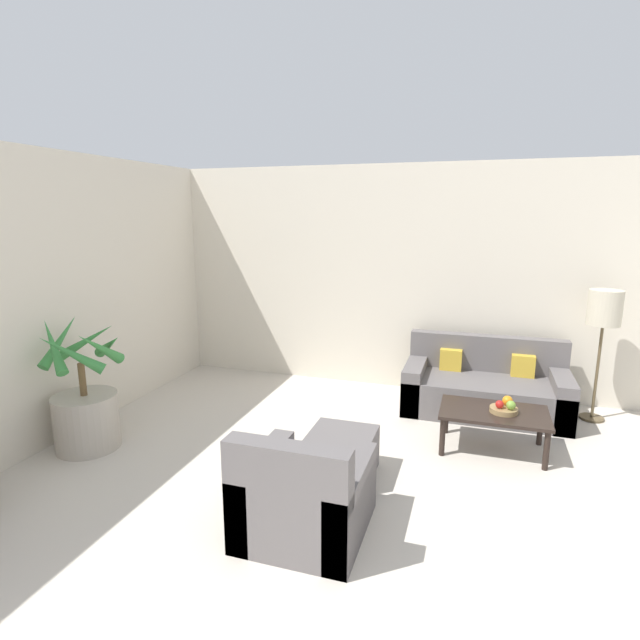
{
  "coord_description": "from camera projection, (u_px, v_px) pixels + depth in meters",
  "views": [
    {
      "loc": [
        0.21,
        0.54,
        2.13
      ],
      "look_at": [
        -1.4,
        5.56,
        1.0
      ],
      "focal_mm": 28.0,
      "sensor_mm": 36.0,
      "label": 1
    }
  ],
  "objects": [
    {
      "name": "apple_green",
      "position": [
        511.0,
        405.0,
        4.41
      ],
      "size": [
        0.08,
        0.08,
        0.08
      ],
      "color": "olive",
      "rests_on": "fruit_bowl"
    },
    {
      "name": "orange_fruit",
      "position": [
        508.0,
        401.0,
        4.51
      ],
      "size": [
        0.09,
        0.09,
        0.09
      ],
      "color": "orange",
      "rests_on": "fruit_bowl"
    },
    {
      "name": "apple_red",
      "position": [
        500.0,
        404.0,
        4.45
      ],
      "size": [
        0.07,
        0.07,
        0.07
      ],
      "color": "red",
      "rests_on": "fruit_bowl"
    },
    {
      "name": "floor_lamp",
      "position": [
        604.0,
        313.0,
        5.03
      ],
      "size": [
        0.32,
        0.32,
        1.38
      ],
      "color": "brown",
      "rests_on": "ground_plane"
    },
    {
      "name": "wall_back",
      "position": [
        460.0,
        281.0,
        5.82
      ],
      "size": [
        8.62,
        0.06,
        2.7
      ],
      "color": "beige",
      "rests_on": "ground_plane"
    },
    {
      "name": "armchair",
      "position": [
        304.0,
        497.0,
        3.35
      ],
      "size": [
        0.8,
        0.83,
        0.78
      ],
      "color": "#605B5B",
      "rests_on": "ground_plane"
    },
    {
      "name": "sofa_loveseat",
      "position": [
        485.0,
        388.0,
        5.44
      ],
      "size": [
        1.7,
        0.84,
        0.78
      ],
      "color": "#605B5B",
      "rests_on": "ground_plane"
    },
    {
      "name": "coffee_table",
      "position": [
        494.0,
        416.0,
        4.52
      ],
      "size": [
        0.95,
        0.58,
        0.38
      ],
      "color": "black",
      "rests_on": "ground_plane"
    },
    {
      "name": "fruit_bowl",
      "position": [
        504.0,
        410.0,
        4.47
      ],
      "size": [
        0.24,
        0.24,
        0.05
      ],
      "color": "#997A4C",
      "rests_on": "coffee_table"
    },
    {
      "name": "potted_palm",
      "position": [
        86.0,
        409.0,
        4.56
      ],
      "size": [
        0.78,
        0.79,
        1.24
      ],
      "color": "#ADA393",
      "rests_on": "ground_plane"
    },
    {
      "name": "ottoman",
      "position": [
        341.0,
        454.0,
        4.12
      ],
      "size": [
        0.53,
        0.55,
        0.36
      ],
      "color": "#605B5B",
      "rests_on": "ground_plane"
    }
  ]
}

